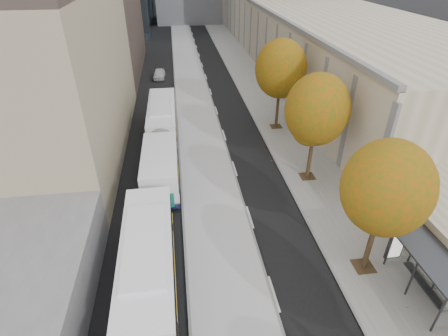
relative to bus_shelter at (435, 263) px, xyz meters
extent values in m
cube|color=#B0B0B0|center=(-9.56, 24.04, -2.11)|extent=(4.25, 150.00, 0.15)
cube|color=gray|center=(-1.56, 24.04, -2.15)|extent=(4.75, 150.00, 0.08)
cube|color=tan|center=(9.81, 53.04, 1.81)|extent=(18.00, 92.00, 8.00)
cube|color=#383A3F|center=(-0.19, 0.04, 0.37)|extent=(1.90, 4.40, 0.10)
cylinder|color=#383A3F|center=(-0.89, -1.96, -0.91)|extent=(0.10, 0.10, 2.40)
cube|color=silver|center=(0.53, 0.04, -0.86)|extent=(0.04, 4.00, 2.10)
cylinder|color=black|center=(-2.09, 2.04, -0.49)|extent=(0.28, 0.28, 3.24)
sphere|color=#2D5910|center=(-2.09, 2.04, 3.08)|extent=(4.20, 4.20, 4.20)
cylinder|color=black|center=(-2.09, 11.04, -0.42)|extent=(0.28, 0.28, 3.38)
sphere|color=#2D5910|center=(-2.09, 11.04, 3.29)|extent=(4.40, 4.40, 4.40)
cylinder|color=black|center=(-2.09, 20.04, -0.35)|extent=(0.28, 0.28, 3.51)
sphere|color=#2D5910|center=(-2.09, 20.04, 3.51)|extent=(4.60, 4.60, 4.60)
cube|color=black|center=(-13.37, -1.38, -0.25)|extent=(2.81, 16.40, 0.98)
cube|color=white|center=(-12.95, 16.51, -0.79)|extent=(2.49, 16.76, 2.79)
cube|color=black|center=(-12.95, 16.51, -0.28)|extent=(2.55, 16.09, 0.97)
cube|color=#127866|center=(-12.95, 8.17, -1.12)|extent=(1.77, 0.07, 1.08)
imported|color=silver|center=(-13.62, 37.28, -1.59)|extent=(1.60, 3.58, 1.19)
camera|label=1|loc=(-11.43, -10.05, 12.43)|focal=28.00mm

